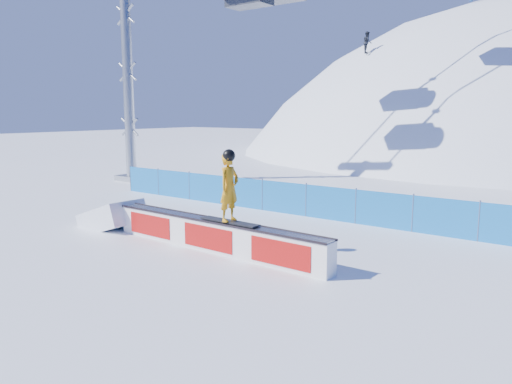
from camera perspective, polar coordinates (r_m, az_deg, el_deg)
The scene contains 7 objects.
ground at distance 14.44m, azimuth -0.23°, elevation -6.26°, with size 160.00×160.00×0.00m, color white.
snow_hill at distance 58.02m, azimuth 26.62°, elevation -13.96°, with size 64.00×64.00×64.00m.
safety_fence at distance 18.01m, azimuth 8.47°, elevation -1.29°, with size 22.05×0.05×1.30m.
rail_box at distance 13.95m, azimuth -4.86°, elevation -4.96°, with size 7.53×0.73×0.90m.
snow_ramp at distance 17.54m, azimuth -16.09°, elevation -3.85°, with size 2.07×1.38×0.78m, color white, non-canonical shape.
snowboarder at distance 13.28m, azimuth -3.08°, elevation 0.61°, with size 1.89×0.67×1.97m.
distant_skiers at distance 42.69m, azimuth 27.04°, elevation 18.09°, with size 21.31×9.75×7.16m.
Camera 1 is at (8.43, -11.08, 3.85)m, focal length 35.00 mm.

